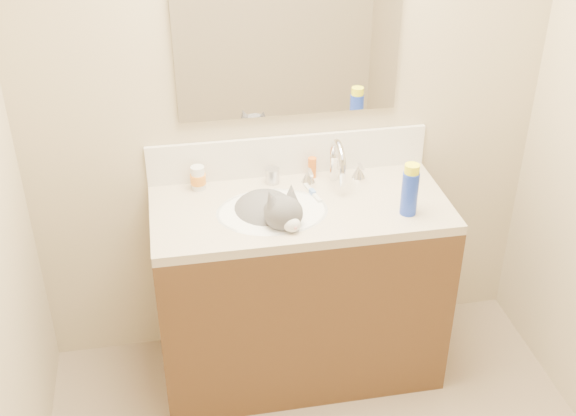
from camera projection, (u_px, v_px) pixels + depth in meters
name	position (u px, v px, depth m)	size (l,w,h in m)	color
room_shell	(381.00, 187.00, 1.75)	(2.24, 2.54, 2.52)	#C1B090
vanity_cabinet	(299.00, 293.00, 3.13)	(1.20, 0.55, 0.82)	#4F331B
counter_slab	(300.00, 209.00, 2.91)	(1.20, 0.55, 0.04)	#C3B399
basin	(272.00, 226.00, 2.89)	(0.45, 0.36, 0.14)	white
faucet	(337.00, 166.00, 3.00)	(0.28, 0.20, 0.21)	silver
cat	(269.00, 218.00, 2.87)	(0.40, 0.43, 0.32)	#4E4B4E
backsplash	(289.00, 155.00, 3.07)	(1.20, 0.02, 0.18)	silver
mirror	(289.00, 18.00, 2.77)	(0.90, 0.02, 0.80)	white
pill_bottle	(198.00, 178.00, 2.98)	(0.06, 0.06, 0.10)	silver
pill_label	(198.00, 179.00, 2.99)	(0.06, 0.06, 0.04)	orange
silver_jar	(272.00, 176.00, 3.04)	(0.06, 0.06, 0.07)	#B7B7BC
amber_bottle	(312.00, 167.00, 3.07)	(0.04, 0.04, 0.09)	orange
toothbrush	(312.00, 193.00, 2.97)	(0.02, 0.15, 0.01)	silver
toothbrush_head	(312.00, 192.00, 2.97)	(0.02, 0.03, 0.02)	#6990E0
spray_can	(410.00, 193.00, 2.80)	(0.07, 0.07, 0.18)	#1B37BD
spray_cap	(412.00, 169.00, 2.74)	(0.06, 0.06, 0.04)	#FFFD1A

